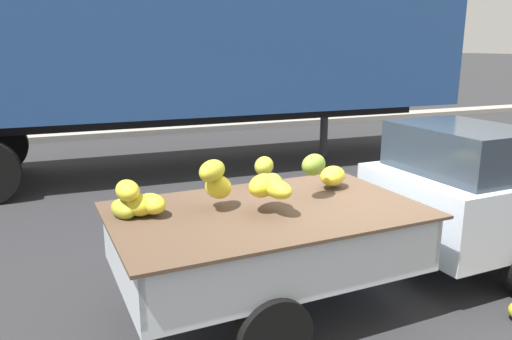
# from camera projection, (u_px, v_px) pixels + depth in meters

# --- Properties ---
(ground) EXTENTS (220.00, 220.00, 0.00)m
(ground) POSITION_uv_depth(u_px,v_px,m) (349.00, 282.00, 5.58)
(ground) COLOR #28282B
(curb_strip) EXTENTS (80.00, 0.80, 0.16)m
(curb_strip) POSITION_uv_depth(u_px,v_px,m) (161.00, 130.00, 14.92)
(curb_strip) COLOR gray
(curb_strip) RESTS_ON ground
(pickup_truck) EXTENTS (5.13, 1.98, 1.70)m
(pickup_truck) POSITION_uv_depth(u_px,v_px,m) (428.00, 202.00, 5.51)
(pickup_truck) COLOR silver
(pickup_truck) RESTS_ON ground
(semi_trailer) EXTENTS (12.03, 2.74, 3.95)m
(semi_trailer) POSITION_uv_depth(u_px,v_px,m) (178.00, 45.00, 9.99)
(semi_trailer) COLOR navy
(semi_trailer) RESTS_ON ground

